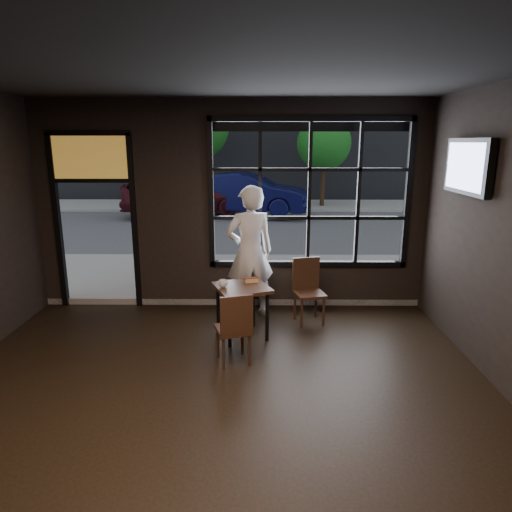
{
  "coord_description": "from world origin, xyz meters",
  "views": [
    {
      "loc": [
        0.45,
        -3.47,
        2.58
      ],
      "look_at": [
        0.4,
        2.2,
        1.15
      ],
      "focal_mm": 32.0,
      "sensor_mm": 36.0,
      "label": 1
    }
  ],
  "objects_px": {
    "cafe_table": "(242,311)",
    "chair_near": "(233,327)",
    "man": "(250,252)",
    "navy_car": "(247,194)"
  },
  "relations": [
    {
      "from": "cafe_table",
      "to": "chair_near",
      "type": "height_order",
      "value": "chair_near"
    },
    {
      "from": "chair_near",
      "to": "man",
      "type": "bearing_deg",
      "value": -113.85
    },
    {
      "from": "cafe_table",
      "to": "chair_near",
      "type": "relative_size",
      "value": 0.81
    },
    {
      "from": "chair_near",
      "to": "man",
      "type": "distance_m",
      "value": 1.62
    },
    {
      "from": "chair_near",
      "to": "man",
      "type": "relative_size",
      "value": 0.45
    },
    {
      "from": "cafe_table",
      "to": "man",
      "type": "distance_m",
      "value": 1.01
    },
    {
      "from": "cafe_table",
      "to": "man",
      "type": "height_order",
      "value": "man"
    },
    {
      "from": "cafe_table",
      "to": "navy_car",
      "type": "distance_m",
      "value": 10.11
    },
    {
      "from": "man",
      "to": "navy_car",
      "type": "bearing_deg",
      "value": -105.18
    },
    {
      "from": "cafe_table",
      "to": "chair_near",
      "type": "bearing_deg",
      "value": -117.5
    }
  ]
}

